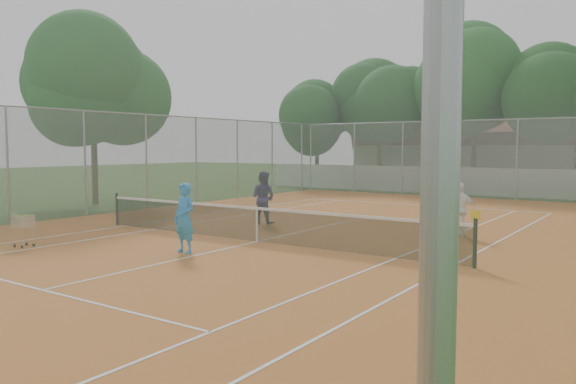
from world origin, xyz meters
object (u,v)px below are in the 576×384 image
Objects in this scene: tennis_net at (257,224)px; clubhouse at (482,153)px; ball_hopper at (24,230)px; player_near at (185,218)px; player_far_left at (263,198)px; player_far_right at (460,209)px.

tennis_net is 0.72× the size of clubhouse.
tennis_net is 12.90× the size of ball_hopper.
player_far_left is (-1.63, 5.35, 0.03)m from player_near.
tennis_net is 7.51× the size of player_far_right.
tennis_net is at bearing -86.05° from clubhouse.
player_far_left is 1.13× the size of player_far_right.
player_far_left is at bearing 3.32° from player_far_right.
clubhouse is (-2.00, 29.00, 1.69)m from tennis_net.
ball_hopper is at bearing 67.00° from player_far_left.
clubhouse reaches higher than player_far_right.
player_near reaches higher than tennis_net.
player_near is at bearing 102.23° from player_far_left.
clubhouse reaches higher than player_near.
player_near is 0.97× the size of player_far_left.
ball_hopper is (-2.38, -7.18, -0.43)m from player_far_left.
clubhouse is 25.71m from player_far_right.
clubhouse is at bearing -94.88° from player_far_left.
tennis_net is 6.65× the size of player_far_left.
ball_hopper is (-8.78, -8.25, -0.33)m from player_far_right.
tennis_net is at bearing 32.72° from ball_hopper.
clubhouse reaches higher than tennis_net.
player_near reaches higher than player_far_right.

